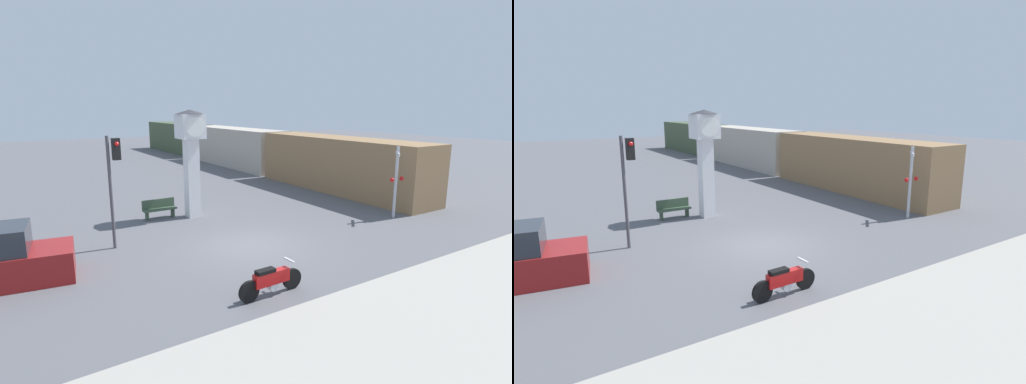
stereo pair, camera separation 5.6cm
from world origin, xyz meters
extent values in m
plane|color=#56565B|center=(0.00, 0.00, 0.00)|extent=(120.00, 120.00, 0.00)
cube|color=#9E998E|center=(0.00, -7.87, 0.05)|extent=(36.00, 6.00, 0.10)
cylinder|color=black|center=(-0.94, -3.85, 0.32)|extent=(0.63, 0.12, 0.63)
cylinder|color=black|center=(-2.45, -3.89, 0.32)|extent=(0.63, 0.12, 0.63)
cube|color=#B71414|center=(-1.70, -3.87, 0.55)|extent=(1.16, 0.26, 0.38)
cube|color=black|center=(-1.91, -3.87, 0.79)|extent=(0.60, 0.26, 0.11)
cylinder|color=silver|center=(-1.64, -3.87, 0.28)|extent=(0.30, 0.22, 0.29)
cube|color=silver|center=(-1.05, -3.85, 0.93)|extent=(0.08, 0.46, 0.04)
cube|color=white|center=(-0.10, 5.14, 1.91)|extent=(0.60, 0.60, 3.81)
cube|color=white|center=(-0.10, 5.14, 4.39)|extent=(1.15, 1.15, 1.15)
cylinder|color=white|center=(-0.10, 4.56, 4.39)|extent=(0.92, 0.02, 0.92)
cone|color=#333338|center=(-0.10, 5.14, 5.06)|extent=(1.38, 1.38, 0.20)
cube|color=olive|center=(10.39, 5.78, 1.70)|extent=(2.80, 12.96, 3.40)
cube|color=#ADA393|center=(10.39, 19.33, 1.70)|extent=(2.80, 12.96, 3.40)
cube|color=#425138|center=(10.39, 32.89, 1.70)|extent=(2.80, 12.96, 3.40)
cylinder|color=#47474C|center=(-4.47, 2.59, 2.13)|extent=(0.12, 0.12, 4.26)
cube|color=black|center=(-4.17, 2.59, 3.76)|extent=(0.28, 0.24, 0.80)
sphere|color=red|center=(-4.17, 2.44, 3.96)|extent=(0.16, 0.16, 0.16)
cylinder|color=#B7B7BC|center=(8.04, -0.33, 1.73)|extent=(0.14, 0.14, 3.46)
cube|color=white|center=(8.04, -0.33, 3.11)|extent=(0.82, 0.82, 0.14)
sphere|color=red|center=(7.69, -0.38, 1.90)|extent=(0.20, 0.20, 0.20)
sphere|color=red|center=(8.39, -0.38, 1.90)|extent=(0.20, 0.20, 0.20)
cube|color=#384C38|center=(-1.59, 5.67, 0.45)|extent=(1.60, 0.44, 0.08)
cube|color=#384C38|center=(-1.59, 5.86, 0.70)|extent=(1.60, 0.06, 0.44)
cube|color=#384C38|center=(-2.23, 5.67, 0.21)|extent=(0.08, 0.35, 0.41)
cube|color=#384C38|center=(-0.95, 5.67, 0.21)|extent=(0.08, 0.35, 0.41)
camera|label=1|loc=(-7.77, -12.49, 5.28)|focal=28.00mm
camera|label=2|loc=(-7.72, -12.52, 5.28)|focal=28.00mm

